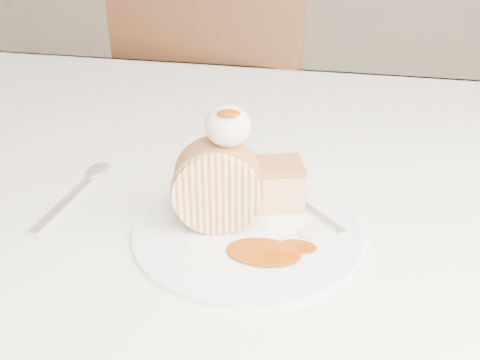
# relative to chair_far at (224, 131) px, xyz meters

# --- Properties ---
(table) EXTENTS (1.40, 0.90, 0.75)m
(table) POSITION_rel_chair_far_xyz_m (0.21, -0.60, 0.13)
(table) COLOR silver
(table) RESTS_ON ground
(chair_far) EXTENTS (0.50, 0.50, 0.94)m
(chair_far) POSITION_rel_chair_far_xyz_m (0.00, 0.00, 0.00)
(chair_far) COLOR brown
(chair_far) RESTS_ON ground
(plate) EXTENTS (0.30, 0.30, 0.01)m
(plate) POSITION_rel_chair_far_xyz_m (0.22, -0.76, 0.22)
(plate) COLOR white
(plate) RESTS_ON table
(roulade_slice) EXTENTS (0.10, 0.07, 0.09)m
(roulade_slice) POSITION_rel_chair_far_xyz_m (0.19, -0.76, 0.27)
(roulade_slice) COLOR beige
(roulade_slice) RESTS_ON plate
(cake_chunk) EXTENTS (0.07, 0.06, 0.04)m
(cake_chunk) POSITION_rel_chair_far_xyz_m (0.24, -0.71, 0.24)
(cake_chunk) COLOR #A7713F
(cake_chunk) RESTS_ON plate
(whipped_cream) EXTENTS (0.05, 0.05, 0.04)m
(whipped_cream) POSITION_rel_chair_far_xyz_m (0.20, -0.75, 0.33)
(whipped_cream) COLOR white
(whipped_cream) RESTS_ON roulade_slice
(caramel_drizzle) EXTENTS (0.02, 0.02, 0.01)m
(caramel_drizzle) POSITION_rel_chair_far_xyz_m (0.20, -0.76, 0.35)
(caramel_drizzle) COLOR #863805
(caramel_drizzle) RESTS_ON whipped_cream
(caramel_pool) EXTENTS (0.09, 0.07, 0.00)m
(caramel_pool) POSITION_rel_chair_far_xyz_m (0.24, -0.80, 0.22)
(caramel_pool) COLOR #863805
(caramel_pool) RESTS_ON plate
(fork) EXTENTS (0.11, 0.12, 0.00)m
(fork) POSITION_rel_chair_far_xyz_m (0.28, -0.72, 0.22)
(fork) COLOR silver
(fork) RESTS_ON plate
(spoon) EXTENTS (0.03, 0.16, 0.00)m
(spoon) POSITION_rel_chair_far_xyz_m (0.00, -0.75, 0.22)
(spoon) COLOR silver
(spoon) RESTS_ON table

